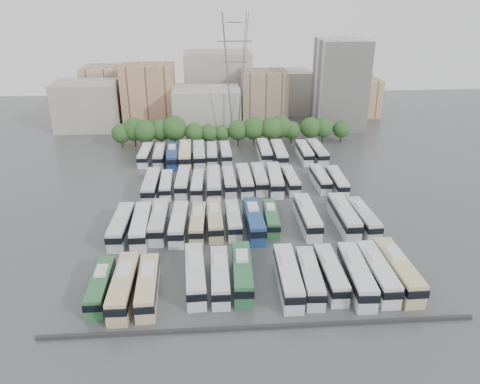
{
  "coord_description": "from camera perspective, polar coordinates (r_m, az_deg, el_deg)",
  "views": [
    {
      "loc": [
        -6.02,
        -80.25,
        40.37
      ],
      "look_at": [
        0.03,
        3.55,
        3.0
      ],
      "focal_mm": 35.0,
      "sensor_mm": 36.0,
      "label": 1
    }
  ],
  "objects": [
    {
      "name": "bus_r3_s12",
      "position": [
        119.08,
        7.86,
        4.86
      ],
      "size": [
        2.61,
        11.85,
        3.72
      ],
      "rotation": [
        0.0,
        0.0,
        -0.0
      ],
      "color": "white",
      "rests_on": "ground"
    },
    {
      "name": "bus_r3_s4",
      "position": [
        116.56,
        -5.02,
        4.66
      ],
      "size": [
        3.17,
        12.98,
        4.05
      ],
      "rotation": [
        0.0,
        0.0,
        0.03
      ],
      "color": "silver",
      "rests_on": "ground"
    },
    {
      "name": "bus_r3_s10",
      "position": [
        116.9,
        4.78,
        4.74
      ],
      "size": [
        3.03,
        13.19,
        4.13
      ],
      "rotation": [
        0.0,
        0.0,
        -0.01
      ],
      "color": "silver",
      "rests_on": "ground"
    },
    {
      "name": "bus_r0_s5",
      "position": [
        68.7,
        -2.47,
        -10.15
      ],
      "size": [
        2.68,
        12.05,
        3.78
      ],
      "rotation": [
        0.0,
        0.0,
        -0.0
      ],
      "color": "silver",
      "rests_on": "ground"
    },
    {
      "name": "parapet",
      "position": [
        62.28,
        2.49,
        -16.16
      ],
      "size": [
        56.0,
        0.5,
        0.5
      ],
      "primitive_type": "cube",
      "color": "#2D2D30",
      "rests_on": "ground"
    },
    {
      "name": "bus_r1_s12",
      "position": [
        86.86,
        12.54,
        -2.82
      ],
      "size": [
        2.97,
        13.32,
        4.17
      ],
      "rotation": [
        0.0,
        0.0,
        0.0
      ],
      "color": "silver",
      "rests_on": "ground"
    },
    {
      "name": "ground",
      "position": [
        90.03,
        0.15,
        -2.66
      ],
      "size": [
        220.0,
        220.0,
        0.0
      ],
      "primitive_type": "plane",
      "color": "#424447",
      "rests_on": "ground"
    },
    {
      "name": "bus_r0_s0",
      "position": [
        69.53,
        -16.61,
        -10.92
      ],
      "size": [
        2.61,
        11.38,
        3.56
      ],
      "rotation": [
        0.0,
        0.0,
        0.01
      ],
      "color": "#2D693B",
      "rests_on": "ground"
    },
    {
      "name": "tree_line",
      "position": [
        127.6,
        -1.94,
        7.63
      ],
      "size": [
        65.08,
        7.84,
        8.51
      ],
      "color": "black",
      "rests_on": "ground"
    },
    {
      "name": "bus_r2_s10",
      "position": [
        101.77,
        6.15,
        1.51
      ],
      "size": [
        2.7,
        11.22,
        3.5
      ],
      "rotation": [
        0.0,
        0.0,
        0.02
      ],
      "color": "silver",
      "rests_on": "ground"
    },
    {
      "name": "bus_r1_s8",
      "position": [
        85.1,
        3.81,
        -3.13
      ],
      "size": [
        2.82,
        10.91,
        3.39
      ],
      "rotation": [
        0.0,
        0.0,
        -0.04
      ],
      "color": "#2D6939",
      "rests_on": "ground"
    },
    {
      "name": "electricity_pylon",
      "position": [
        132.29,
        -0.61,
        14.53
      ],
      "size": [
        9.0,
        6.91,
        33.83
      ],
      "color": "slate",
      "rests_on": "ground"
    },
    {
      "name": "bus_r2_s12",
      "position": [
        103.29,
        9.74,
        1.64
      ],
      "size": [
        2.68,
        11.22,
        3.5
      ],
      "rotation": [
        0.0,
        0.0,
        0.02
      ],
      "color": "silver",
      "rests_on": "ground"
    },
    {
      "name": "bus_r2_s2",
      "position": [
        99.99,
        -8.97,
        0.91
      ],
      "size": [
        2.59,
        10.98,
        3.43
      ],
      "rotation": [
        0.0,
        0.0,
        0.02
      ],
      "color": "silver",
      "rests_on": "ground"
    },
    {
      "name": "bus_r2_s9",
      "position": [
        101.05,
        4.27,
        1.59
      ],
      "size": [
        3.48,
        13.06,
        4.06
      ],
      "rotation": [
        0.0,
        0.0,
        -0.05
      ],
      "color": "silver",
      "rests_on": "ground"
    },
    {
      "name": "apartment_tower",
      "position": [
        146.51,
        12.1,
        12.7
      ],
      "size": [
        14.0,
        14.0,
        26.0
      ],
      "primitive_type": "cube",
      "color": "silver",
      "rests_on": "ground"
    },
    {
      "name": "bus_r2_s8",
      "position": [
        101.56,
        2.36,
        1.69
      ],
      "size": [
        2.69,
        12.26,
        3.84
      ],
      "rotation": [
        0.0,
        0.0,
        0.0
      ],
      "color": "silver",
      "rests_on": "ground"
    },
    {
      "name": "bus_r3_s9",
      "position": [
        118.39,
        2.99,
        4.99
      ],
      "size": [
        2.78,
        12.48,
        3.91
      ],
      "rotation": [
        0.0,
        0.0,
        -0.0
      ],
      "color": "silver",
      "rests_on": "ground"
    },
    {
      "name": "bus_r2_s1",
      "position": [
        99.57,
        -10.75,
        0.85
      ],
      "size": [
        2.98,
        12.87,
        4.03
      ],
      "rotation": [
        0.0,
        0.0,
        -0.01
      ],
      "color": "silver",
      "rests_on": "ground"
    },
    {
      "name": "bus_r1_s2",
      "position": [
        84.45,
        -9.81,
        -3.47
      ],
      "size": [
        2.98,
        12.65,
        3.95
      ],
      "rotation": [
        0.0,
        0.0,
        -0.02
      ],
      "color": "silver",
      "rests_on": "ground"
    },
    {
      "name": "bus_r3_s13",
      "position": [
        119.41,
        9.39,
        4.88
      ],
      "size": [
        3.21,
        12.71,
        3.96
      ],
      "rotation": [
        0.0,
        0.0,
        0.04
      ],
      "color": "silver",
      "rests_on": "ground"
    },
    {
      "name": "bus_r3_s5",
      "position": [
        117.15,
        -3.43,
        4.7
      ],
      "size": [
        2.61,
        11.52,
        3.61
      ],
      "rotation": [
        0.0,
        0.0,
        -0.01
      ],
      "color": "silver",
      "rests_on": "ground"
    },
    {
      "name": "bus_r0_s12",
      "position": [
        72.02,
        16.38,
        -9.32
      ],
      "size": [
        2.91,
        13.0,
        4.07
      ],
      "rotation": [
        0.0,
        0.0,
        -0.01
      ],
      "color": "silver",
      "rests_on": "ground"
    },
    {
      "name": "bus_r2_s3",
      "position": [
        100.57,
        -6.97,
        1.28
      ],
      "size": [
        3.05,
        12.16,
        3.79
      ],
      "rotation": [
        0.0,
        0.0,
        -0.04
      ],
      "color": "silver",
      "rests_on": "ground"
    },
    {
      "name": "bus_r2_s7",
      "position": [
        100.6,
        0.56,
        1.51
      ],
      "size": [
        3.01,
        12.54,
        3.92
      ],
      "rotation": [
        0.0,
        0.0,
        0.02
      ],
      "color": "silver",
      "rests_on": "ground"
    },
    {
      "name": "bus_r0_s6",
      "position": [
        69.27,
        0.28,
        -9.71
      ],
      "size": [
        3.2,
        12.74,
        3.97
      ],
      "rotation": [
        0.0,
        0.0,
        -0.04
      ],
      "color": "#2A643C",
      "rests_on": "ground"
    },
    {
      "name": "bus_r0_s11",
      "position": [
        70.59,
        13.99,
        -9.72
      ],
      "size": [
        3.45,
        13.37,
        4.16
      ],
      "rotation": [
        0.0,
        0.0,
        -0.04
      ],
      "color": "silver",
      "rests_on": "ground"
    },
    {
      "name": "bus_r0_s9",
      "position": [
        69.19,
        8.5,
        -10.14
      ],
      "size": [
        3.22,
        12.21,
        3.8
      ],
      "rotation": [
        0.0,
        0.0,
        -0.05
      ],
      "color": "silver",
      "rests_on": "ground"
    },
    {
      "name": "bus_r1_s0",
      "position": [
        84.16,
        -14.27,
        -3.98
      ],
      "size": [
        3.22,
        12.87,
        4.01
      ],
      "rotation": [
        0.0,
        0.0,
        -0.03
      ],
      "color": "silver",
      "rests_on": "ground"
    },
    {
      "name": "bus_r0_s8",
      "position": [
        68.61,
        5.87,
        -10.15
      ],
      "size": [
        3.13,
        13.16,
        4.11
      ],
      "rotation": [
        0.0,
        0.0,
        -0.02
      ],
      "color": "silver",
      "rests_on": "ground"
    },
    {
      "name": "bus_r0_s4",
      "position": [
        69.05,
        -5.48,
        -9.94
      ],
      "size": [
        3.4,
        12.9,
        4.01
      ],
      "rotation": [
        0.0,
        0.0,
        0.05
      ],
      "color": "silver",
      "rests_on": "ground"
    },
    {
      "name": "bus_r1_s13",
      "position": [
        87.32,
        14.77,
        -3.04
      ],
      "size": [
        3.19,
        12.24,
        3.81
      ],
      "rotation": [
        0.0,
        0.0,
        0.04
      ],
      "color": "silver",
      "rests_on": "ground"
    },
    {
      "name": "bus_r0_s2",
      "position": [
        67.79,
        -11.18,
        -11.13
      ],
      "size": [
        3.08,
        12.41,
        3.87
      ],
      "rotation": [
        0.0,
        0.0,
        0.03
      ],
      "color": "#CEBE8E",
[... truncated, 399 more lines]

